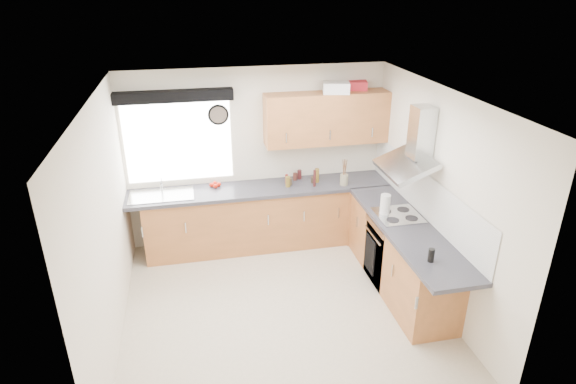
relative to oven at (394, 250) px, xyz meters
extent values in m
plane|color=beige|center=(-1.50, -0.30, -0.42)|extent=(3.60, 3.60, 0.00)
cube|color=white|center=(-1.50, -0.30, 2.08)|extent=(3.60, 3.60, 0.02)
cube|color=silver|center=(-1.50, 1.50, 0.82)|extent=(3.60, 0.02, 2.50)
cube|color=silver|center=(-1.50, -2.10, 0.82)|extent=(3.60, 0.02, 2.50)
cube|color=silver|center=(-3.30, -0.30, 0.82)|extent=(0.02, 3.60, 2.50)
cube|color=silver|center=(0.30, -0.30, 0.82)|extent=(0.02, 3.60, 2.50)
cube|color=silver|center=(-2.55, 1.49, 1.12)|extent=(1.40, 0.02, 1.10)
cube|color=black|center=(-2.55, 1.40, 1.76)|extent=(1.50, 0.18, 0.14)
cube|color=white|center=(0.29, 0.00, 0.75)|extent=(0.01, 3.00, 0.54)
cube|color=#94572D|center=(-1.60, 1.21, 0.01)|extent=(3.00, 0.58, 0.86)
cube|color=#94572D|center=(0.00, 1.20, 0.01)|extent=(0.60, 0.60, 0.86)
cube|color=#94572D|center=(0.01, -0.15, 0.01)|extent=(0.58, 2.10, 0.86)
cube|color=#2D2C33|center=(-1.50, 1.20, 0.46)|extent=(3.60, 0.62, 0.05)
cube|color=#2D2C33|center=(0.00, -0.30, 0.46)|extent=(0.62, 2.42, 0.05)
cube|color=black|center=(0.00, 0.00, 0.00)|extent=(0.56, 0.58, 0.85)
cube|color=#B8BDC1|center=(0.00, 0.00, 0.49)|extent=(0.52, 0.52, 0.01)
cube|color=#94572D|center=(-0.55, 1.32, 1.38)|extent=(1.70, 0.35, 0.70)
cube|color=silver|center=(-1.72, 1.22, -0.05)|extent=(0.54, 0.52, 0.76)
cylinder|color=black|center=(-2.00, 1.48, 1.46)|extent=(0.28, 0.04, 0.28)
cube|color=silver|center=(-0.45, 1.28, 1.80)|extent=(0.39, 0.32, 0.14)
cube|color=red|center=(-0.10, 1.42, 1.78)|extent=(0.30, 0.27, 0.12)
cylinder|color=gray|center=(-0.35, 1.05, 0.56)|extent=(0.11, 0.11, 0.15)
cylinder|color=silver|center=(-0.15, 0.07, 0.62)|extent=(0.15, 0.15, 0.26)
cylinder|color=#461F19|center=(-0.98, 1.36, 0.54)|extent=(0.06, 0.06, 0.11)
cylinder|color=#362A1E|center=(-0.75, 1.21, 0.53)|extent=(0.07, 0.07, 0.09)
cylinder|color=maroon|center=(-1.12, 1.25, 0.55)|extent=(0.04, 0.04, 0.14)
cylinder|color=#421719|center=(-0.90, 1.40, 0.55)|extent=(0.06, 0.06, 0.13)
cylinder|color=#541118|center=(-0.69, 1.24, 0.58)|extent=(0.05, 0.05, 0.20)
cylinder|color=#391414|center=(-0.76, 1.08, 0.60)|extent=(0.04, 0.04, 0.24)
cylinder|color=brown|center=(-0.69, 1.21, 0.59)|extent=(0.05, 0.05, 0.20)
cylinder|color=brown|center=(-1.13, 1.14, 0.56)|extent=(0.07, 0.07, 0.15)
cylinder|color=#423324|center=(-1.09, 1.20, 0.53)|extent=(0.07, 0.07, 0.10)
cylinder|color=black|center=(-0.10, -1.03, 0.56)|extent=(0.06, 0.06, 0.14)
camera|label=1|loc=(-2.38, -4.82, 3.13)|focal=30.00mm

